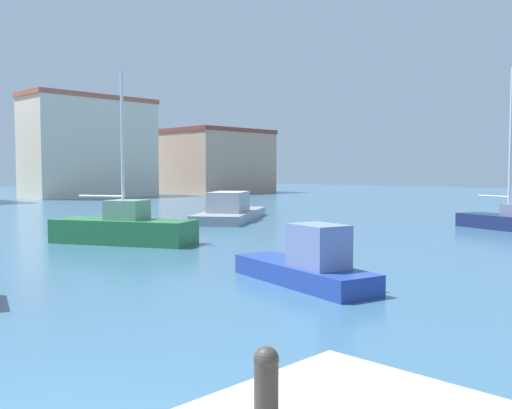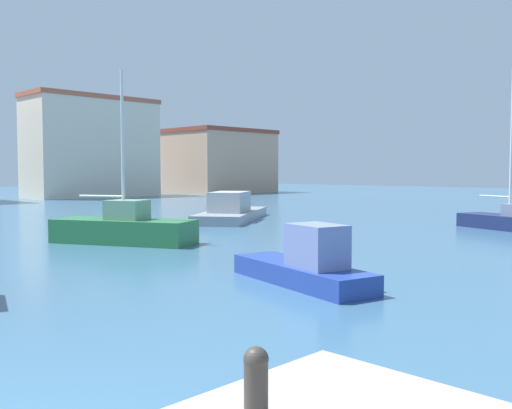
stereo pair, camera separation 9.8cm
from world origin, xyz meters
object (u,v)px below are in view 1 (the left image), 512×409
Objects in this scene: motorboat_blue_behind_lamppost at (307,265)px; sailboat_green_far_left at (124,228)px; sailboat_navy_near_pier at (510,220)px; motorboat_grey_center_channel at (230,210)px; mooring_bollard at (266,377)px.

sailboat_green_far_left is at bearing 82.62° from motorboat_blue_behind_lamppost.
sailboat_navy_near_pier is 17.23m from motorboat_blue_behind_lamppost.
motorboat_blue_behind_lamppost is 0.55× the size of motorboat_grey_center_channel.
motorboat_blue_behind_lamppost is (-17.17, -1.48, 0.02)m from sailboat_navy_near_pier.
motorboat_blue_behind_lamppost is (7.70, 5.88, -0.72)m from mooring_bollard.
motorboat_blue_behind_lamppost is 18.99m from motorboat_grey_center_channel.
mooring_bollard is 25.95m from sailboat_navy_near_pier.
mooring_bollard is 9.72m from motorboat_blue_behind_lamppost.
sailboat_green_far_left reaches higher than mooring_bollard.
sailboat_navy_near_pier is 0.90× the size of motorboat_grey_center_channel.
mooring_bollard is 0.08× the size of sailboat_green_far_left.
sailboat_green_far_left is 0.87× the size of sailboat_navy_near_pier.
mooring_bollard is at bearing -132.43° from motorboat_grey_center_channel.
sailboat_green_far_left is 0.78× the size of motorboat_grey_center_channel.
mooring_bollard is 18.58m from sailboat_green_far_left.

